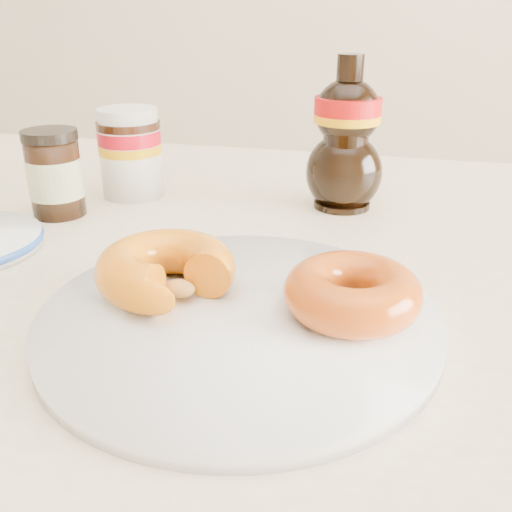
% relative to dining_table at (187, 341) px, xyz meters
% --- Properties ---
extents(dining_table, '(1.40, 0.90, 0.75)m').
position_rel_dining_table_xyz_m(dining_table, '(0.00, 0.00, 0.00)').
color(dining_table, '#FBE7BF').
rests_on(dining_table, ground).
extents(plate, '(0.29, 0.29, 0.01)m').
position_rel_dining_table_xyz_m(plate, '(0.08, -0.10, 0.09)').
color(plate, white).
rests_on(plate, dining_table).
extents(donut_bitten, '(0.11, 0.11, 0.04)m').
position_rel_dining_table_xyz_m(donut_bitten, '(0.02, -0.08, 0.12)').
color(donut_bitten, orange).
rests_on(donut_bitten, plate).
extents(donut_whole, '(0.12, 0.12, 0.03)m').
position_rel_dining_table_xyz_m(donut_whole, '(0.16, -0.08, 0.11)').
color(donut_whole, '#A93D0A').
rests_on(donut_whole, plate).
extents(nutella_jar, '(0.07, 0.07, 0.10)m').
position_rel_dining_table_xyz_m(nutella_jar, '(-0.13, 0.17, 0.14)').
color(nutella_jar, white).
rests_on(nutella_jar, dining_table).
extents(syrup_bottle, '(0.10, 0.09, 0.17)m').
position_rel_dining_table_xyz_m(syrup_bottle, '(0.12, 0.19, 0.17)').
color(syrup_bottle, black).
rests_on(syrup_bottle, dining_table).
extents(dark_jar, '(0.06, 0.06, 0.09)m').
position_rel_dining_table_xyz_m(dark_jar, '(-0.18, 0.09, 0.13)').
color(dark_jar, black).
rests_on(dark_jar, dining_table).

